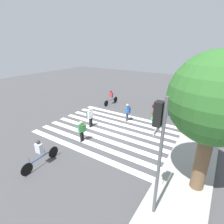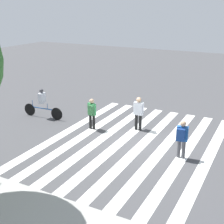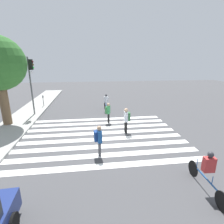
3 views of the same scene
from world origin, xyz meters
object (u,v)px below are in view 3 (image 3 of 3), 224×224
object	(u,v)px
pedestrian_adult_yellow_jacket	(127,119)
cyclist_near_curb	(208,170)
parking_meter	(43,98)
cyclist_mid_street	(106,102)
pedestrian_child_with_backpack	(99,138)
pedestrian_adult_tall_backpack	(108,111)
traffic_light	(31,75)

from	to	relation	value
pedestrian_adult_yellow_jacket	cyclist_near_curb	distance (m)	6.03
parking_meter	cyclist_near_curb	distance (m)	16.05
parking_meter	cyclist_mid_street	distance (m)	6.69
pedestrian_child_with_backpack	cyclist_near_curb	world-z (taller)	cyclist_near_curb
pedestrian_adult_yellow_jacket	pedestrian_adult_tall_backpack	xyz separation A→B (m)	(2.08, 1.00, -0.07)
traffic_light	cyclist_mid_street	distance (m)	6.82
pedestrian_adult_tall_backpack	cyclist_mid_street	xyz separation A→B (m)	(3.25, -0.17, -0.05)
pedestrian_adult_yellow_jacket	cyclist_mid_street	size ratio (longest dim) A/B	0.68
pedestrian_child_with_backpack	cyclist_near_curb	xyz separation A→B (m)	(-3.06, -3.76, -0.07)
traffic_light	pedestrian_adult_tall_backpack	world-z (taller)	traffic_light
parking_meter	pedestrian_adult_yellow_jacket	world-z (taller)	pedestrian_adult_yellow_jacket
traffic_light	pedestrian_adult_yellow_jacket	xyz separation A→B (m)	(-4.78, -7.11, -2.48)
pedestrian_child_with_backpack	parking_meter	bearing A→B (deg)	-161.34
pedestrian_adult_yellow_jacket	pedestrian_child_with_backpack	bearing A→B (deg)	148.87
parking_meter	traffic_light	bearing A→B (deg)	-179.92
cyclist_near_curb	traffic_light	bearing A→B (deg)	43.20
cyclist_near_curb	pedestrian_child_with_backpack	bearing A→B (deg)	54.01
pedestrian_adult_yellow_jacket	cyclist_near_curb	bearing A→B (deg)	-157.74
cyclist_mid_street	traffic_light	bearing A→B (deg)	91.81
parking_meter	cyclist_near_curb	xyz separation A→B (m)	(-13.37, -8.87, -0.08)
pedestrian_child_with_backpack	cyclist_near_curb	bearing A→B (deg)	43.16
parking_meter	pedestrian_adult_yellow_jacket	distance (m)	10.42
traffic_light	cyclist_near_curb	distance (m)	14.02
cyclist_near_curb	pedestrian_adult_yellow_jacket	bearing A→B (deg)	20.13
cyclist_mid_street	pedestrian_adult_yellow_jacket	bearing A→B (deg)	-174.34
parking_meter	pedestrian_adult_tall_backpack	xyz separation A→B (m)	(-5.53, -6.11, -0.03)
parking_meter	cyclist_mid_street	bearing A→B (deg)	-109.95
pedestrian_adult_tall_backpack	cyclist_mid_street	bearing A→B (deg)	-164.06
traffic_light	cyclist_mid_street	bearing A→B (deg)	-85.02
pedestrian_adult_yellow_jacket	cyclist_mid_street	xyz separation A→B (m)	(5.33, 0.83, -0.12)
pedestrian_adult_yellow_jacket	traffic_light	bearing A→B (deg)	61.34
pedestrian_child_with_backpack	cyclist_near_curb	size ratio (longest dim) A/B	0.65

